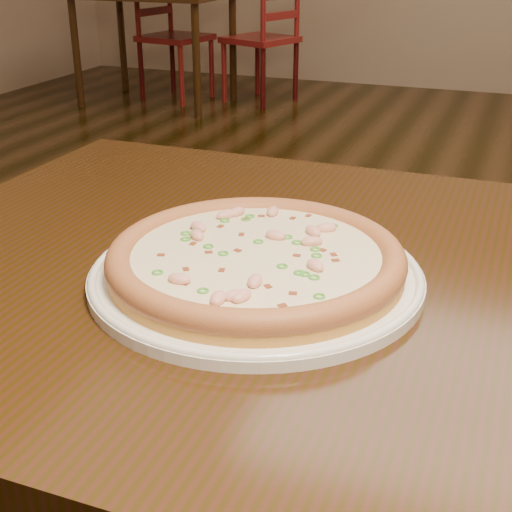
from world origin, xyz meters
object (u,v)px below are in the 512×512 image
(plate, at_px, (256,274))
(chair_a, at_px, (169,36))
(hero_table, at_px, (369,357))
(chair_b, at_px, (266,39))
(pizza, at_px, (256,258))
(bg_table_left, at_px, (154,6))

(plate, height_order, chair_a, chair_a)
(hero_table, relative_size, chair_b, 1.26)
(plate, height_order, pizza, pizza)
(hero_table, height_order, plate, plate)
(bg_table_left, bearing_deg, chair_a, 88.89)
(plate, height_order, chair_b, chair_b)
(bg_table_left, bearing_deg, chair_b, 22.28)
(bg_table_left, height_order, chair_a, chair_a)
(chair_b, bearing_deg, hero_table, -68.16)
(pizza, bearing_deg, hero_table, 22.59)
(hero_table, bearing_deg, bg_table_left, 121.68)
(plate, distance_m, chair_b, 4.41)
(pizza, bearing_deg, chair_a, 118.78)
(plate, relative_size, chair_b, 0.38)
(plate, relative_size, pizza, 1.12)
(hero_table, distance_m, plate, 0.17)
(plate, distance_m, chair_a, 4.62)
(plate, xyz_separation_m, chair_b, (-1.52, 4.13, -0.32))
(bg_table_left, bearing_deg, hero_table, -58.32)
(hero_table, bearing_deg, pizza, -157.41)
(pizza, distance_m, chair_a, 4.62)
(plate, bearing_deg, bg_table_left, 120.03)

